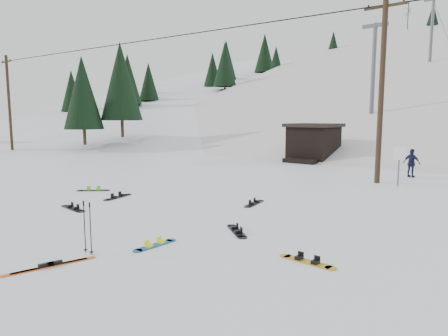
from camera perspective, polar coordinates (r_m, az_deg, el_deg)
The scene contains 19 objects.
ground at distance 10.84m, azimuth -15.46°, elevation -10.46°, with size 200.00×200.00×0.00m, color white.
ridge_left at distance 71.32m, azimuth -0.22°, elevation -4.13°, with size 34.00×85.00×38.00m, color white.
treeline_left at distance 62.62m, azimuth -3.49°, elevation 4.41°, with size 20.00×64.00×10.00m, color black, non-canonical shape.
utility_pole at distance 20.96m, azimuth 21.59°, elevation 10.75°, with size 2.00×0.26×9.00m.
utility_pole_left at distance 43.89m, azimuth -28.36°, elevation 8.37°, with size 2.00×0.26×9.00m.
trail_sign at distance 20.29m, azimuth 23.72°, elevation 1.13°, with size 0.50×0.09×1.85m.
lift_hut at distance 30.08m, azimuth 12.62°, elevation 3.60°, with size 3.40×4.10×2.75m.
lift_tower_near at distance 38.27m, azimuth 20.60°, elevation 13.83°, with size 2.20×0.36×8.00m.
lift_tower_mid at distance 58.32m, azimuth 27.58°, elevation 17.55°, with size 2.20×0.36×8.00m.
hero_snowboard at distance 10.49m, azimuth -9.83°, elevation -10.76°, with size 0.28×1.35×0.09m.
hero_skis at distance 9.76m, azimuth -23.55°, elevation -12.65°, with size 0.59×1.92×0.10m.
ski_poles at distance 10.15m, azimuth -18.92°, elevation -7.99°, with size 0.35×0.09×1.27m.
board_scatter_a at distance 15.23m, azimuth -20.77°, elevation -5.39°, with size 1.53×0.41×0.11m.
board_scatter_b at distance 16.78m, azimuth -14.94°, elevation -4.00°, with size 0.58×1.52×0.11m.
board_scatter_c at distance 18.60m, azimuth -18.16°, elevation -3.02°, with size 1.14×1.09×0.10m.
board_scatter_d at distance 11.53m, azimuth 1.81°, elevation -8.96°, with size 1.22×1.00×0.10m.
board_scatter_e at distance 9.43m, azimuth 11.79°, elevation -12.91°, with size 1.42×0.30×0.10m.
board_scatter_f at distance 15.09m, azimuth 4.33°, elevation -5.04°, with size 0.51×1.45×0.10m.
skier_navy at distance 23.72m, azimuth 25.23°, elevation 0.64°, with size 0.90×0.38×1.54m, color #18193D.
Camera 1 is at (8.49, -5.88, 3.28)m, focal length 32.00 mm.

